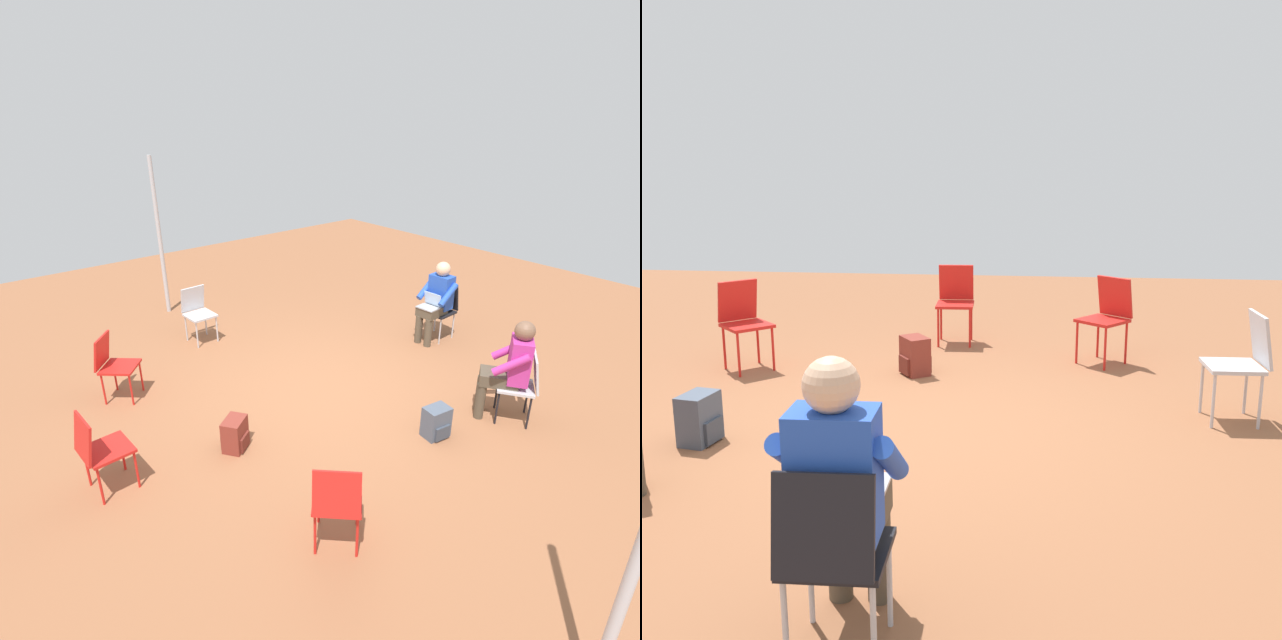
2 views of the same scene
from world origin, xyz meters
TOP-DOWN VIEW (x-y plane):
  - ground_plane at (0.00, 0.00)m, footprint 14.97×14.97m
  - chair_northeast at (1.85, 1.42)m, footprint 0.58×0.57m
  - chair_north at (-0.16, 2.57)m, footprint 0.41×0.45m
  - chair_southwest at (-1.61, -1.99)m, footprint 0.58×0.59m
  - chair_southeast at (1.87, -1.41)m, footprint 0.58×0.58m
  - chair_south at (-0.03, -2.66)m, footprint 0.42×0.45m
  - chair_west at (-2.48, -0.42)m, footprint 0.45×0.41m
  - person_with_laptop at (-0.15, 2.40)m, footprint 0.50×0.53m
  - person_in_magenta at (1.71, 1.33)m, footprint 0.63×0.63m
  - backpack_near_laptop_user at (1.44, 0.44)m, footprint 0.28×0.31m
  - backpack_by_empty_chair at (0.21, -1.38)m, footprint 0.32×0.34m
  - tent_pole_near at (3.75, -0.97)m, footprint 0.07×0.07m
  - tent_pole_far at (-3.89, -0.30)m, footprint 0.07×0.07m

SIDE VIEW (x-z plane):
  - ground_plane at x=0.00m, z-range 0.00..0.00m
  - backpack_near_laptop_user at x=1.44m, z-range -0.02..0.34m
  - backpack_by_empty_chair at x=0.21m, z-range -0.02..0.34m
  - chair_northeast at x=1.85m, z-range 0.07..0.92m
  - chair_north at x=-0.16m, z-range 0.07..0.92m
  - chair_southwest at x=-1.61m, z-range 0.07..0.92m
  - chair_southeast at x=1.87m, z-range 0.07..0.92m
  - chair_south at x=-0.03m, z-range 0.07..0.92m
  - chair_west at x=-2.48m, z-range 0.07..0.92m
  - person_with_laptop at x=-0.15m, z-range 0.07..1.31m
  - person_in_magenta at x=1.71m, z-range 0.07..1.31m
  - tent_pole_near at x=3.75m, z-range 0.00..2.51m
  - tent_pole_far at x=-3.89m, z-range 0.00..2.66m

